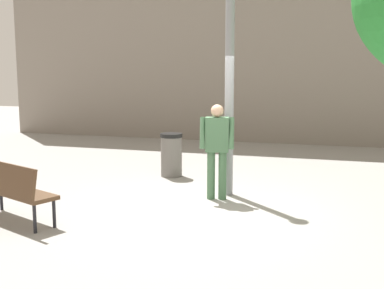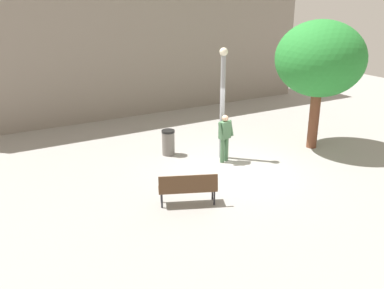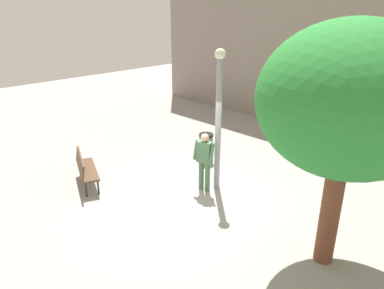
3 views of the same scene
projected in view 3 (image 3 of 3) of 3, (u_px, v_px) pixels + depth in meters
name	position (u px, v px, depth m)	size (l,w,h in m)	color
ground_plane	(190.00, 198.00, 9.43)	(36.00, 36.00, 0.00)	gray
building_facade	(344.00, 42.00, 13.77)	(18.01, 2.00, 6.96)	gray
lamppost	(219.00, 114.00, 9.24)	(0.28, 0.28, 3.84)	gray
person_by_lamppost	(204.00, 158.00, 9.51)	(0.62, 0.37, 1.67)	#47704C
park_bench	(85.00, 167.00, 9.97)	(1.66, 1.06, 0.92)	#513823
plaza_tree	(349.00, 101.00, 5.96)	(3.17, 3.17, 4.67)	brown
trash_bin	(206.00, 147.00, 11.62)	(0.47, 0.47, 0.92)	#66605B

